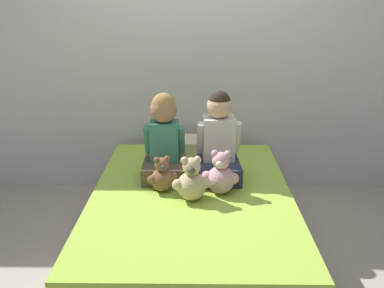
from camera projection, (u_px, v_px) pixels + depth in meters
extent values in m
plane|color=#B2A899|center=(192.00, 250.00, 2.88)|extent=(14.00, 14.00, 0.00)
cube|color=silver|center=(193.00, 52.00, 3.44)|extent=(8.00, 0.06, 2.50)
cube|color=brown|center=(192.00, 238.00, 2.85)|extent=(1.35, 1.87, 0.19)
cube|color=white|center=(192.00, 212.00, 2.78)|extent=(1.32, 1.83, 0.24)
cube|color=#A8D147|center=(192.00, 194.00, 2.73)|extent=(1.33, 1.85, 0.03)
cube|color=brown|center=(165.00, 170.00, 2.92)|extent=(0.30, 0.32, 0.12)
cube|color=#3D8470|center=(164.00, 141.00, 2.89)|extent=(0.20, 0.15, 0.29)
sphere|color=#9E7051|center=(164.00, 109.00, 2.81)|extent=(0.19, 0.19, 0.19)
sphere|color=#A37A42|center=(164.00, 105.00, 2.80)|extent=(0.17, 0.17, 0.17)
cylinder|color=#3D8470|center=(148.00, 140.00, 2.89)|extent=(0.06, 0.13, 0.23)
cylinder|color=#3D8470|center=(181.00, 140.00, 2.89)|extent=(0.06, 0.13, 0.23)
cube|color=#282D47|center=(219.00, 170.00, 2.91)|extent=(0.31, 0.38, 0.13)
cube|color=silver|center=(219.00, 138.00, 2.89)|extent=(0.23, 0.18, 0.31)
sphere|color=#DBAD89|center=(219.00, 106.00, 2.81)|extent=(0.18, 0.18, 0.18)
sphere|color=#2D2319|center=(219.00, 102.00, 2.80)|extent=(0.16, 0.16, 0.16)
cylinder|color=silver|center=(201.00, 138.00, 2.88)|extent=(0.06, 0.14, 0.25)
cylinder|color=silver|center=(236.00, 137.00, 2.89)|extent=(0.06, 0.14, 0.25)
sphere|color=brown|center=(162.00, 180.00, 2.72)|extent=(0.16, 0.16, 0.16)
sphere|color=brown|center=(162.00, 165.00, 2.69)|extent=(0.10, 0.10, 0.10)
sphere|color=#4C4742|center=(163.00, 168.00, 2.65)|extent=(0.04, 0.04, 0.04)
sphere|color=brown|center=(157.00, 160.00, 2.66)|extent=(0.04, 0.04, 0.04)
sphere|color=brown|center=(167.00, 159.00, 2.68)|extent=(0.04, 0.04, 0.04)
sphere|color=brown|center=(152.00, 180.00, 2.68)|extent=(0.06, 0.06, 0.06)
sphere|color=brown|center=(174.00, 177.00, 2.72)|extent=(0.06, 0.06, 0.06)
sphere|color=#DBA3B2|center=(220.00, 179.00, 2.70)|extent=(0.19, 0.19, 0.19)
sphere|color=#DBA3B2|center=(221.00, 160.00, 2.65)|extent=(0.12, 0.12, 0.12)
sphere|color=white|center=(220.00, 164.00, 2.61)|extent=(0.05, 0.05, 0.05)
sphere|color=#DBA3B2|center=(215.00, 153.00, 2.64)|extent=(0.05, 0.05, 0.05)
sphere|color=#DBA3B2|center=(228.00, 154.00, 2.62)|extent=(0.05, 0.05, 0.05)
sphere|color=#DBA3B2|center=(207.00, 176.00, 2.69)|extent=(0.07, 0.07, 0.07)
sphere|color=#DBA3B2|center=(234.00, 178.00, 2.65)|extent=(0.07, 0.07, 0.07)
sphere|color=#D1B78E|center=(191.00, 186.00, 2.60)|extent=(0.19, 0.19, 0.19)
sphere|color=#D1B78E|center=(191.00, 167.00, 2.56)|extent=(0.12, 0.12, 0.12)
sphere|color=#4C4742|center=(192.00, 171.00, 2.51)|extent=(0.05, 0.05, 0.05)
sphere|color=#D1B78E|center=(184.00, 160.00, 2.54)|extent=(0.05, 0.05, 0.05)
sphere|color=#D1B78E|center=(198.00, 160.00, 2.55)|extent=(0.05, 0.05, 0.05)
sphere|color=#D1B78E|center=(178.00, 185.00, 2.57)|extent=(0.07, 0.07, 0.07)
sphere|color=#D1B78E|center=(205.00, 183.00, 2.59)|extent=(0.07, 0.07, 0.07)
cube|color=beige|center=(193.00, 145.00, 3.43)|extent=(0.47, 0.26, 0.11)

